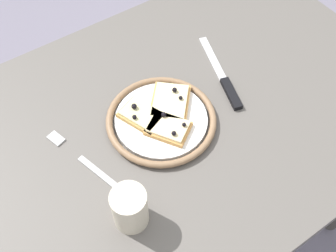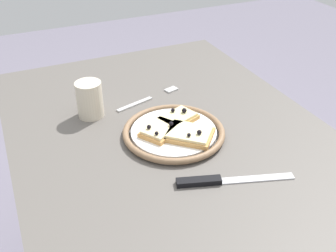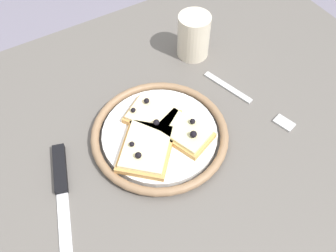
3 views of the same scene
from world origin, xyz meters
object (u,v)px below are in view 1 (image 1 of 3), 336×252
dining_table (175,137)px  fork (82,159)px  knife (226,83)px  pizza_slice_side (169,103)px  pizza_slice_near (168,128)px  pizza_slice_far (142,115)px  plate (161,119)px  cup (130,208)px

dining_table → fork: bearing=176.9°
fork → knife: bearing=-1.1°
pizza_slice_side → pizza_slice_near: bearing=-125.4°
fork → pizza_slice_far: bearing=5.0°
pizza_slice_near → plate: bearing=83.6°
plate → pizza_slice_far: (-0.03, 0.02, 0.01)m
dining_table → cup: size_ratio=12.00×
dining_table → pizza_slice_side: size_ratio=8.40×
plate → knife: bearing=1.0°
fork → cup: cup is taller
pizza_slice_far → knife: size_ratio=0.47×
plate → cup: size_ratio=2.60×
pizza_slice_near → pizza_slice_far: pizza_slice_far is taller
knife → pizza_slice_side: bearing=173.9°
dining_table → pizza_slice_far: pizza_slice_far is taller
plate → knife: (0.18, 0.00, -0.00)m
dining_table → fork: fork is taller
pizza_slice_near → cup: bearing=-144.0°
pizza_slice_far → cup: cup is taller
fork → dining_table: bearing=-3.1°
cup → plate: bearing=42.6°
dining_table → plate: plate is taller
pizza_slice_near → fork: bearing=166.0°
pizza_slice_far → knife: 0.22m
pizza_slice_near → knife: bearing=11.6°
dining_table → cup: cup is taller
pizza_slice_side → fork: bearing=-177.6°
knife → cup: cup is taller
dining_table → fork: size_ratio=5.59×
pizza_slice_side → cup: (-0.20, -0.17, 0.02)m
pizza_slice_near → knife: (0.19, 0.04, -0.02)m
plate → fork: (-0.19, 0.01, -0.01)m
pizza_slice_near → pizza_slice_far: size_ratio=0.99×
fork → cup: bearing=-83.7°
dining_table → plate: (-0.04, 0.00, 0.10)m
plate → cup: bearing=-137.4°
pizza_slice_far → knife: pizza_slice_far is taller
dining_table → cup: (-0.21, -0.15, 0.13)m
pizza_slice_near → fork: pizza_slice_near is taller
knife → fork: 0.37m
plate → pizza_slice_near: pizza_slice_near is taller
pizza_slice_far → fork: (-0.15, -0.01, -0.02)m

